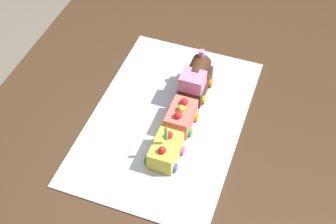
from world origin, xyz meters
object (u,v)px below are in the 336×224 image
(birthday_candle, at_px, (166,133))
(cake_car_flatbed_lemon, at_px, (166,151))
(cake_locomotive, at_px, (196,80))
(dining_table, at_px, (176,124))
(cake_car_hopper_coral, at_px, (181,117))

(birthday_candle, bearing_deg, cake_car_flatbed_lemon, 0.00)
(cake_locomotive, height_order, birthday_candle, birthday_candle)
(dining_table, bearing_deg, cake_car_hopper_coral, 26.60)
(dining_table, height_order, birthday_candle, birthday_candle)
(cake_car_hopper_coral, xyz_separation_m, birthday_candle, (0.11, -0.00, 0.07))
(cake_car_hopper_coral, height_order, cake_car_flatbed_lemon, same)
(cake_car_flatbed_lemon, height_order, birthday_candle, birthday_candle)
(cake_car_hopper_coral, bearing_deg, dining_table, -153.40)
(cake_car_flatbed_lemon, distance_m, birthday_candle, 0.07)
(dining_table, relative_size, birthday_candle, 26.68)
(cake_car_hopper_coral, bearing_deg, birthday_candle, -0.00)
(birthday_candle, bearing_deg, cake_car_hopper_coral, 180.00)
(dining_table, relative_size, cake_car_hopper_coral, 14.00)
(cake_locomotive, relative_size, cake_car_flatbed_lemon, 1.40)
(dining_table, xyz_separation_m, cake_car_hopper_coral, (0.08, 0.04, 0.14))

